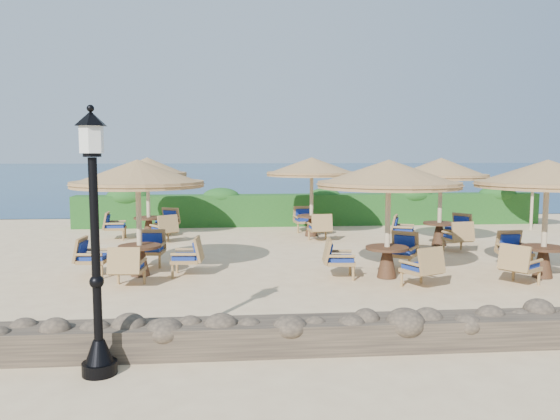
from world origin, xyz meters
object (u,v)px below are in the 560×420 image
object	(u,v)px
cafe_set_0	(138,194)
cafe_set_5	(441,183)
lamp_post	(96,254)
cafe_set_2	(547,190)
cafe_set_1	(388,189)
cafe_set_3	(148,182)
cafe_set_4	(312,175)
extra_parasol	(534,170)

from	to	relation	value
cafe_set_0	cafe_set_5	xyz separation A→B (m)	(8.35, 3.33, 0.04)
lamp_post	cafe_set_0	bearing A→B (deg)	94.10
cafe_set_2	cafe_set_5	distance (m)	4.38
cafe_set_1	cafe_set_5	distance (m)	4.90
cafe_set_3	cafe_set_5	size ratio (longest dim) A/B	0.98
lamp_post	cafe_set_5	world-z (taller)	lamp_post
cafe_set_1	cafe_set_4	xyz separation A→B (m)	(-0.79, 6.25, 0.06)
cafe_set_3	cafe_set_5	world-z (taller)	same
extra_parasol	cafe_set_2	size ratio (longest dim) A/B	0.77
cafe_set_2	cafe_set_3	distance (m)	11.67
cafe_set_2	cafe_set_5	size ratio (longest dim) A/B	1.11
lamp_post	cafe_set_5	distance (m)	11.98
cafe_set_3	cafe_set_1	bearing A→B (deg)	-45.21
cafe_set_1	cafe_set_4	distance (m)	6.30
lamp_post	cafe_set_5	xyz separation A→B (m)	(7.94, 8.96, 0.36)
cafe_set_1	cafe_set_5	world-z (taller)	same
lamp_post	cafe_set_0	distance (m)	5.65
lamp_post	cafe_set_5	bearing A→B (deg)	48.44
lamp_post	cafe_set_0	xyz separation A→B (m)	(-0.40, 5.63, 0.32)
extra_parasol	cafe_set_0	xyz separation A→B (m)	(-13.00, -6.37, -0.30)
cafe_set_2	cafe_set_4	size ratio (longest dim) A/B	1.03
cafe_set_4	lamp_post	bearing A→B (deg)	-111.34
lamp_post	cafe_set_4	distance (m)	12.01
cafe_set_1	cafe_set_4	size ratio (longest dim) A/B	1.05
cafe_set_4	cafe_set_5	world-z (taller)	same
lamp_post	cafe_set_3	distance (m)	11.20
cafe_set_3	cafe_set_0	bearing A→B (deg)	-83.70
extra_parasol	cafe_set_5	distance (m)	5.57
extra_parasol	cafe_set_5	bearing A→B (deg)	-146.84
cafe_set_5	extra_parasol	bearing A→B (deg)	33.16
extra_parasol	cafe_set_5	size ratio (longest dim) A/B	0.85
lamp_post	cafe_set_1	world-z (taller)	lamp_post
extra_parasol	cafe_set_1	xyz separation A→B (m)	(-7.44, -7.07, -0.18)
cafe_set_1	lamp_post	bearing A→B (deg)	-136.32
cafe_set_0	cafe_set_4	bearing A→B (deg)	49.33
cafe_set_2	cafe_set_4	distance (m)	7.83
cafe_set_0	cafe_set_5	world-z (taller)	same
cafe_set_0	cafe_set_2	distance (m)	9.13
cafe_set_0	cafe_set_1	world-z (taller)	same
cafe_set_0	cafe_set_1	xyz separation A→B (m)	(5.56, -0.70, 0.12)
extra_parasol	cafe_set_2	xyz separation A→B (m)	(-3.93, -7.37, -0.19)
extra_parasol	cafe_set_5	world-z (taller)	cafe_set_5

